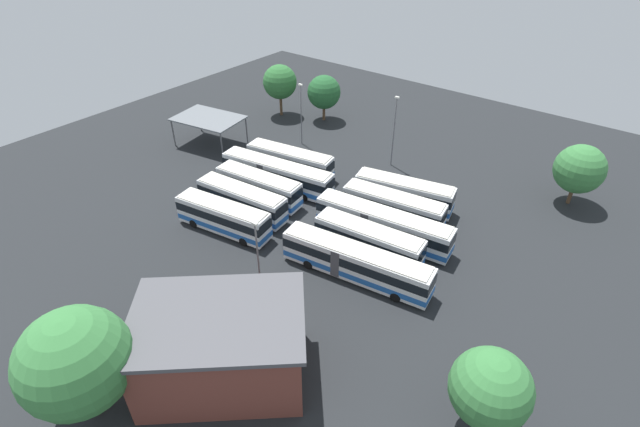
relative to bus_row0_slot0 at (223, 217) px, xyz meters
name	(u,v)px	position (x,y,z in m)	size (l,w,h in m)	color
ground_plane	(317,217)	(6.38, 8.18, -1.83)	(94.32, 94.32, 0.00)	black
bus_row0_slot0	(223,217)	(0.00, 0.00, 0.00)	(11.22, 4.22, 3.47)	silver
bus_row0_slot1	(242,200)	(-0.78, 3.56, 0.00)	(11.34, 3.63, 3.47)	silver
bus_row0_slot2	(259,187)	(-1.35, 6.88, 0.00)	(11.17, 3.68, 3.47)	silver
bus_row0_slot3	(277,174)	(-1.67, 10.38, 0.00)	(15.11, 4.71, 3.47)	silver
bus_row0_slot4	(290,161)	(-2.51, 13.87, 0.00)	(11.97, 4.44, 3.47)	silver
bus_row1_slot0	(356,262)	(15.47, 2.54, 0.00)	(15.10, 4.64, 3.47)	silver
bus_row1_slot1	(369,241)	(14.66, 6.06, 0.00)	(11.49, 3.69, 3.47)	silver
bus_row1_slot2	(382,224)	(14.24, 9.36, 0.00)	(15.09, 4.33, 3.47)	silver
bus_row1_slot3	(393,207)	(13.51, 12.83, 0.00)	(11.69, 4.09, 3.47)	silver
bus_row1_slot4	(404,193)	(12.97, 16.16, 0.00)	(11.68, 4.92, 3.47)	silver
depot_building	(221,346)	(13.74, -12.70, 1.32)	(15.12, 14.75, 6.26)	brown
maintenance_shelter	(208,119)	(-17.28, 13.40, 2.09)	(10.24, 7.81, 4.13)	slate
lamp_post_by_building	(301,112)	(-6.93, 21.59, 3.06)	(0.56, 0.28, 8.95)	slate
lamp_post_mid_lot	(258,261)	(10.78, -5.46, 3.07)	(0.56, 0.28, 8.97)	slate
lamp_post_far_corner	(394,129)	(6.68, 24.03, 3.40)	(0.56, 0.28, 9.62)	slate
tree_northeast	(490,389)	(31.07, -5.10, 2.68)	(5.41, 5.41, 7.23)	brown
tree_west_edge	(280,82)	(-16.37, 27.70, 3.69)	(5.38, 5.38, 8.23)	brown
tree_north_edge	(580,169)	(28.21, 28.92, 2.77)	(5.64, 5.64, 7.43)	brown
tree_south_edge	(324,92)	(-9.62, 30.39, 2.77)	(5.21, 5.21, 7.22)	brown
tree_northwest	(76,362)	(9.05, -20.66, 3.81)	(7.48, 7.48, 9.38)	brown
puddle_between_rows	(323,170)	(0.33, 17.19, -1.83)	(3.23, 3.23, 0.01)	black
puddle_centre_drain	(378,186)	(8.36, 18.22, -1.83)	(3.26, 3.26, 0.01)	black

